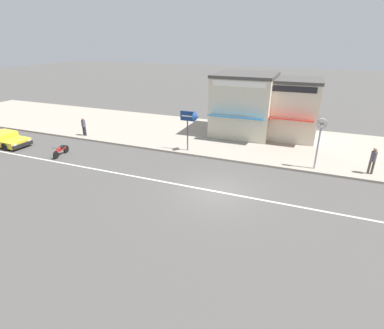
# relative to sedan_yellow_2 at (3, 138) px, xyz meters

# --- Properties ---
(ground_plane) EXTENTS (160.00, 160.00, 0.00)m
(ground_plane) POSITION_rel_sedan_yellow_2_xyz_m (18.44, -1.25, -0.54)
(ground_plane) COLOR #4C4947
(lane_centre_stripe) EXTENTS (50.40, 0.14, 0.01)m
(lane_centre_stripe) POSITION_rel_sedan_yellow_2_xyz_m (18.44, -1.25, -0.53)
(lane_centre_stripe) COLOR silver
(lane_centre_stripe) RESTS_ON ground
(kerb_strip) EXTENTS (68.00, 10.00, 0.15)m
(kerb_strip) POSITION_rel_sedan_yellow_2_xyz_m (18.44, 8.33, -0.46)
(kerb_strip) COLOR #9E9384
(kerb_strip) RESTS_ON ground
(sedan_yellow_2) EXTENTS (4.62, 2.06, 1.06)m
(sedan_yellow_2) POSITION_rel_sedan_yellow_2_xyz_m (0.00, 0.00, 0.00)
(sedan_yellow_2) COLOR yellow
(sedan_yellow_2) RESTS_ON ground
(motorcycle_1) EXTENTS (0.59, 1.80, 0.80)m
(motorcycle_1) POSITION_rel_sedan_yellow_2_xyz_m (6.08, -0.15, -0.11)
(motorcycle_1) COLOR black
(motorcycle_1) RESTS_ON ground
(street_clock) EXTENTS (0.61, 0.22, 3.33)m
(street_clock) POSITION_rel_sedan_yellow_2_xyz_m (23.44, 3.93, 2.07)
(street_clock) COLOR #9E9EA3
(street_clock) RESTS_ON kerb_strip
(arrow_signboard) EXTENTS (1.43, 0.78, 3.03)m
(arrow_signboard) POSITION_rel_sedan_yellow_2_xyz_m (14.98, 3.98, 2.14)
(arrow_signboard) COLOR #4C4C51
(arrow_signboard) RESTS_ON kerb_strip
(pedestrian_near_clock) EXTENTS (0.34, 0.34, 1.71)m
(pedestrian_near_clock) POSITION_rel_sedan_yellow_2_xyz_m (26.69, 4.35, 0.61)
(pedestrian_near_clock) COLOR #4C4238
(pedestrian_near_clock) RESTS_ON kerb_strip
(pedestrian_mid_kerb) EXTENTS (0.34, 0.34, 1.58)m
(pedestrian_mid_kerb) POSITION_rel_sedan_yellow_2_xyz_m (4.70, 4.09, 0.53)
(pedestrian_mid_kerb) COLOR #232838
(pedestrian_mid_kerb) RESTS_ON kerb_strip
(shopfront_mid_block) EXTENTS (5.02, 5.16, 4.84)m
(shopfront_mid_block) POSITION_rel_sedan_yellow_2_xyz_m (20.84, 10.59, 2.04)
(shopfront_mid_block) COLOR beige
(shopfront_mid_block) RESTS_ON kerb_strip
(shopfront_far_kios) EXTENTS (5.00, 5.84, 5.14)m
(shopfront_far_kios) POSITION_rel_sedan_yellow_2_xyz_m (17.24, 10.04, 2.19)
(shopfront_far_kios) COLOR beige
(shopfront_far_kios) RESTS_ON kerb_strip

